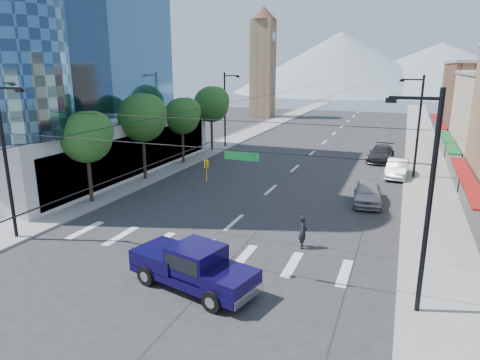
{
  "coord_description": "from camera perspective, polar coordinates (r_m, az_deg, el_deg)",
  "views": [
    {
      "loc": [
        9.64,
        -17.91,
        9.73
      ],
      "look_at": [
        0.6,
        5.54,
        3.0
      ],
      "focal_mm": 32.0,
      "sensor_mm": 36.0,
      "label": 1
    }
  ],
  "objects": [
    {
      "name": "parked_car_far",
      "position": [
        47.38,
        18.26,
        3.38
      ],
      "size": [
        2.75,
        5.78,
        1.63
      ],
      "primitive_type": "imported",
      "rotation": [
        0.0,
        0.0,
        -0.09
      ],
      "color": "#2A2A2C",
      "rests_on": "ground"
    },
    {
      "name": "clock_tower",
      "position": [
        84.08,
        3.09,
        15.59
      ],
      "size": [
        4.8,
        4.8,
        20.4
      ],
      "color": "#8C6B4C",
      "rests_on": "ground"
    },
    {
      "name": "lamp_pole_ne",
      "position": [
        40.21,
        22.57,
        7.01
      ],
      "size": [
        2.0,
        0.25,
        9.0
      ],
      "color": "black",
      "rests_on": "ground"
    },
    {
      "name": "signal_rig",
      "position": [
        20.03,
        -7.84,
        0.14
      ],
      "size": [
        21.8,
        0.2,
        9.0
      ],
      "color": "black",
      "rests_on": "ground"
    },
    {
      "name": "office_tower",
      "position": [
        48.17,
        -28.96,
        18.86
      ],
      "size": [
        29.5,
        27.0,
        30.0
      ],
      "color": "#B7B7B2",
      "rests_on": "ground"
    },
    {
      "name": "tree_midfar",
      "position": [
        43.55,
        -7.54,
        8.61
      ],
      "size": [
        3.65,
        3.64,
        6.71
      ],
      "color": "black",
      "rests_on": "ground"
    },
    {
      "name": "pickup_truck",
      "position": [
        19.62,
        -6.33,
        -11.25
      ],
      "size": [
        6.48,
        3.6,
        2.08
      ],
      "rotation": [
        0.0,
        0.0,
        -0.25
      ],
      "color": "#0E083B",
      "rests_on": "ground"
    },
    {
      "name": "lamp_pole_nw",
      "position": [
        52.26,
        -1.9,
        9.72
      ],
      "size": [
        2.0,
        0.25,
        9.0
      ],
      "color": "black",
      "rests_on": "ground"
    },
    {
      "name": "parked_car_mid",
      "position": [
        40.97,
        20.23,
        1.48
      ],
      "size": [
        2.03,
        5.03,
        1.62
      ],
      "primitive_type": "imported",
      "rotation": [
        0.0,
        0.0,
        -0.06
      ],
      "color": "white",
      "rests_on": "ground"
    },
    {
      "name": "tree_near",
      "position": [
        32.06,
        -19.57,
        5.63
      ],
      "size": [
        3.65,
        3.64,
        6.71
      ],
      "color": "black",
      "rests_on": "ground"
    },
    {
      "name": "sidewalk_right",
      "position": [
        58.76,
        23.15,
        4.32
      ],
      "size": [
        4.0,
        120.0,
        0.15
      ],
      "primitive_type": "cube",
      "color": "gray",
      "rests_on": "ground"
    },
    {
      "name": "tree_midnear",
      "position": [
        37.52,
        -12.71,
        8.3
      ],
      "size": [
        4.09,
        4.09,
        7.52
      ],
      "color": "black",
      "rests_on": "ground"
    },
    {
      "name": "mountain_left",
      "position": [
        169.71,
        13.2,
        15.04
      ],
      "size": [
        80.0,
        80.0,
        22.0
      ],
      "primitive_type": "cone",
      "color": "gray",
      "rests_on": "ground"
    },
    {
      "name": "mountain_right",
      "position": [
        178.21,
        25.15,
        13.38
      ],
      "size": [
        90.0,
        90.0,
        18.0
      ],
      "primitive_type": "cone",
      "color": "gray",
      "rests_on": "ground"
    },
    {
      "name": "pedestrian",
      "position": [
        23.85,
        8.4,
        -6.83
      ],
      "size": [
        0.57,
        0.75,
        1.87
      ],
      "primitive_type": "imported",
      "rotation": [
        0.0,
        0.0,
        1.76
      ],
      "color": "black",
      "rests_on": "ground"
    },
    {
      "name": "parked_car_near",
      "position": [
        32.46,
        16.66,
        -1.57
      ],
      "size": [
        2.39,
        5.04,
        1.67
      ],
      "primitive_type": "imported",
      "rotation": [
        0.0,
        0.0,
        0.09
      ],
      "color": "#A2A1A6",
      "rests_on": "ground"
    },
    {
      "name": "ground",
      "position": [
        22.55,
        -6.61,
        -10.68
      ],
      "size": [
        160.0,
        160.0,
        0.0
      ],
      "primitive_type": "plane",
      "color": "#28282B",
      "rests_on": "ground"
    },
    {
      "name": "sidewalk_left",
      "position": [
        62.57,
        0.59,
        6.11
      ],
      "size": [
        4.0,
        120.0,
        0.15
      ],
      "primitive_type": "cube",
      "color": "gray",
      "rests_on": "ground"
    },
    {
      "name": "tree_far",
      "position": [
        49.72,
        -3.67,
        10.18
      ],
      "size": [
        4.09,
        4.09,
        7.52
      ],
      "color": "black",
      "rests_on": "ground"
    }
  ]
}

